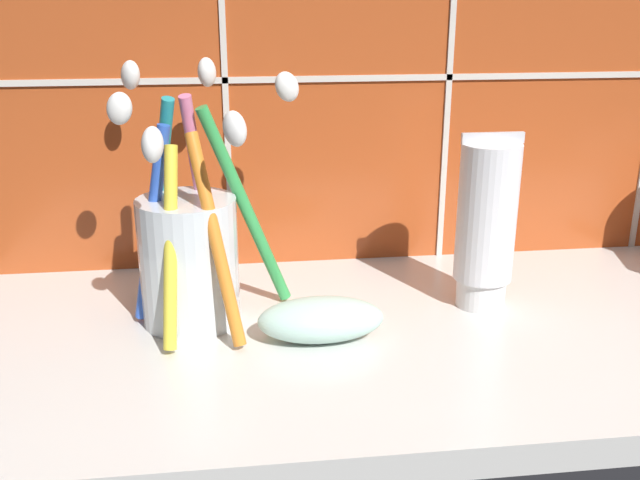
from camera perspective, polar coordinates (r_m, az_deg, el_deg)
sink_counter at (r=54.05cm, az=11.69°, el=-7.49°), size 75.49×29.48×2.00cm
tile_wall_backsplash at (r=62.77cm, az=8.66°, el=18.04°), size 85.49×1.72×47.72cm
toothbrush_cup at (r=51.77cm, az=-10.40°, el=-0.62°), size 13.83×14.27×18.65cm
toothpaste_tube at (r=54.55cm, az=13.14°, el=1.32°), size 4.62×4.40×13.45cm
soap_bar at (r=49.61cm, az=0.07°, el=-6.37°), size 8.80×4.50×3.00cm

